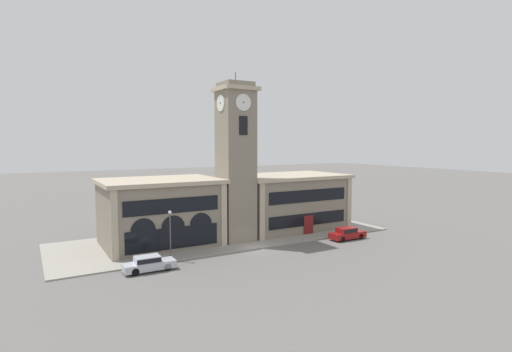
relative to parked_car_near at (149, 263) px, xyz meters
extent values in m
plane|color=#605E5B|center=(12.53, 1.47, -0.76)|extent=(300.00, 300.00, 0.00)
cube|color=gray|center=(12.53, 8.72, -0.69)|extent=(42.29, 14.50, 0.15)
cube|color=gray|center=(12.53, 6.36, 8.36)|extent=(3.84, 3.84, 18.24)
cube|color=tan|center=(12.53, 6.36, 17.70)|extent=(4.54, 4.54, 0.45)
cube|color=gray|center=(12.53, 6.36, 18.23)|extent=(3.54, 3.54, 0.60)
cylinder|color=#4C4C51|center=(12.53, 6.36, 19.13)|extent=(0.10, 0.10, 1.20)
cylinder|color=silver|center=(12.53, 4.39, 16.00)|extent=(1.95, 0.10, 1.95)
cylinder|color=black|center=(12.53, 4.32, 16.00)|extent=(0.16, 0.04, 0.16)
cylinder|color=silver|center=(10.56, 6.36, 16.00)|extent=(0.10, 1.95, 1.95)
cylinder|color=black|center=(10.49, 6.36, 16.00)|extent=(0.04, 0.16, 0.16)
cube|color=black|center=(12.53, 4.40, 13.32)|extent=(1.08, 0.10, 2.20)
cube|color=gray|center=(3.89, 9.20, 2.93)|extent=(12.84, 9.53, 7.38)
cube|color=tan|center=(3.89, 9.20, 6.85)|extent=(13.54, 10.23, 0.45)
cube|color=tan|center=(-2.18, 4.38, 2.93)|extent=(0.70, 0.16, 7.38)
cube|color=tan|center=(9.96, 4.38, 2.93)|extent=(0.70, 0.16, 7.38)
cube|color=black|center=(3.89, 4.40, 4.55)|extent=(10.53, 0.10, 1.62)
cube|color=black|center=(3.89, 4.40, 1.01)|extent=(10.27, 0.10, 2.36)
cylinder|color=black|center=(0.68, 4.39, 2.19)|extent=(2.60, 0.06, 2.60)
cylinder|color=black|center=(3.89, 4.39, 2.19)|extent=(2.60, 0.06, 2.60)
cylinder|color=black|center=(7.10, 4.39, 2.19)|extent=(2.60, 0.06, 2.60)
cube|color=gray|center=(22.22, 9.20, 2.83)|extent=(14.92, 9.53, 7.19)
cube|color=tan|center=(22.22, 9.20, 6.65)|extent=(15.62, 10.23, 0.45)
cube|color=tan|center=(15.11, 4.38, 2.83)|extent=(0.70, 0.16, 7.19)
cube|color=tan|center=(29.33, 4.38, 2.83)|extent=(0.70, 0.16, 7.19)
cube|color=black|center=(22.22, 4.40, 4.42)|extent=(12.24, 0.10, 1.58)
cube|color=maroon|center=(22.22, 4.39, 0.53)|extent=(1.50, 0.12, 2.59)
cube|color=black|center=(22.22, 4.40, 1.31)|extent=(12.24, 0.10, 1.61)
cube|color=#B2B7C1|center=(0.07, 0.00, -0.22)|extent=(4.81, 1.78, 0.69)
cube|color=#B2B7C1|center=(-0.12, 0.00, 0.41)|extent=(2.32, 1.58, 0.57)
cube|color=black|center=(-0.12, 0.00, 0.41)|extent=(2.22, 1.61, 0.43)
cylinder|color=black|center=(1.56, 0.74, -0.41)|extent=(0.71, 0.23, 0.71)
cylinder|color=black|center=(1.55, -0.77, -0.41)|extent=(0.71, 0.23, 0.71)
cylinder|color=black|center=(-1.41, 0.77, -0.41)|extent=(0.71, 0.23, 0.71)
cylinder|color=black|center=(-1.42, -0.74, -0.41)|extent=(0.71, 0.23, 0.71)
cube|color=maroon|center=(24.97, 0.00, -0.20)|extent=(4.82, 1.80, 0.73)
cube|color=maroon|center=(24.78, 0.00, 0.45)|extent=(2.32, 1.60, 0.58)
cube|color=black|center=(24.78, 0.00, 0.45)|extent=(2.23, 1.64, 0.43)
cylinder|color=black|center=(26.47, 0.75, -0.41)|extent=(0.70, 0.23, 0.70)
cylinder|color=black|center=(26.45, -0.78, -0.41)|extent=(0.70, 0.23, 0.70)
cylinder|color=black|center=(23.49, 0.78, -0.41)|extent=(0.70, 0.23, 0.70)
cylinder|color=black|center=(23.47, -0.75, -0.41)|extent=(0.70, 0.23, 0.70)
cylinder|color=#4C4C51|center=(2.84, 2.18, 1.73)|extent=(0.12, 0.12, 4.69)
sphere|color=silver|center=(2.84, 2.18, 4.25)|extent=(0.36, 0.36, 0.36)
camera|label=1|loc=(-9.72, -36.80, 11.21)|focal=28.00mm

